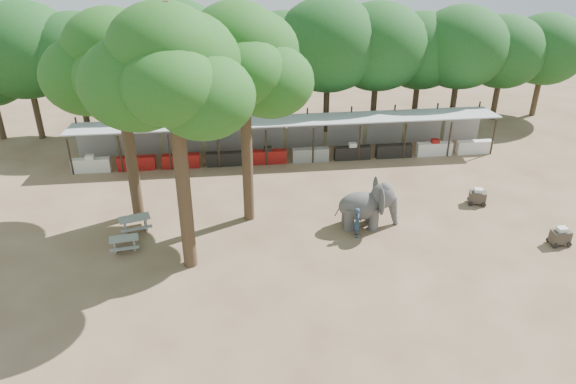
{
  "coord_description": "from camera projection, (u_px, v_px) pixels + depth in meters",
  "views": [
    {
      "loc": [
        -3.92,
        -20.34,
        15.54
      ],
      "look_at": [
        -1.0,
        5.0,
        2.0
      ],
      "focal_mm": 35.0,
      "sensor_mm": 36.0,
      "label": 1
    }
  ],
  "objects": [
    {
      "name": "yard_tree_left",
      "position": [
        116.0,
        67.0,
        27.07
      ],
      "size": [
        7.1,
        6.9,
        11.02
      ],
      "color": "#332316",
      "rests_on": "ground"
    },
    {
      "name": "yard_tree_center",
      "position": [
        169.0,
        73.0,
        22.51
      ],
      "size": [
        7.1,
        6.9,
        12.04
      ],
      "color": "#332316",
      "rests_on": "ground"
    },
    {
      "name": "vendor_stalls",
      "position": [
        288.0,
        140.0,
        37.12
      ],
      "size": [
        28.0,
        2.99,
        2.8
      ],
      "color": "#A6A9AF",
      "rests_on": "ground"
    },
    {
      "name": "ground",
      "position": [
        322.0,
        281.0,
        25.53
      ],
      "size": [
        100.0,
        100.0,
        0.0
      ],
      "primitive_type": "plane",
      "color": "brown",
      "rests_on": "ground"
    },
    {
      "name": "picnic_table_far",
      "position": [
        135.0,
        222.0,
        29.1
      ],
      "size": [
        1.89,
        1.78,
        0.79
      ],
      "rotation": [
        0.0,
        0.0,
        0.26
      ],
      "color": "gray",
      "rests_on": "ground"
    },
    {
      "name": "backdrop_trees",
      "position": [
        279.0,
        55.0,
        39.62
      ],
      "size": [
        46.46,
        5.95,
        8.33
      ],
      "color": "#332316",
      "rests_on": "ground"
    },
    {
      "name": "cart_back",
      "position": [
        478.0,
        196.0,
        31.64
      ],
      "size": [
        1.14,
        0.92,
        0.97
      ],
      "rotation": [
        0.0,
        0.0,
        -0.3
      ],
      "color": "#322922",
      "rests_on": "ground"
    },
    {
      "name": "yard_tree_back",
      "position": [
        241.0,
        61.0,
        26.64
      ],
      "size": [
        7.1,
        6.9,
        11.36
      ],
      "color": "#332316",
      "rests_on": "ground"
    },
    {
      "name": "picnic_table_near",
      "position": [
        124.0,
        242.0,
        27.55
      ],
      "size": [
        1.55,
        1.43,
        0.69
      ],
      "rotation": [
        0.0,
        0.0,
        0.15
      ],
      "color": "gray",
      "rests_on": "ground"
    },
    {
      "name": "elephant",
      "position": [
        368.0,
        205.0,
        29.2
      ],
      "size": [
        3.28,
        2.52,
        2.52
      ],
      "rotation": [
        0.0,
        0.0,
        -0.04
      ],
      "color": "#403D3D",
      "rests_on": "ground"
    },
    {
      "name": "handler",
      "position": [
        357.0,
        222.0,
        28.48
      ],
      "size": [
        0.4,
        0.6,
        1.65
      ],
      "primitive_type": "imported",
      "rotation": [
        0.0,
        0.0,
        1.56
      ],
      "color": "#26384C",
      "rests_on": "ground"
    },
    {
      "name": "cart_front",
      "position": [
        560.0,
        236.0,
        27.95
      ],
      "size": [
        1.04,
        0.7,
        1.0
      ],
      "rotation": [
        0.0,
        0.0,
        0.03
      ],
      "color": "#322922",
      "rests_on": "ground"
    }
  ]
}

